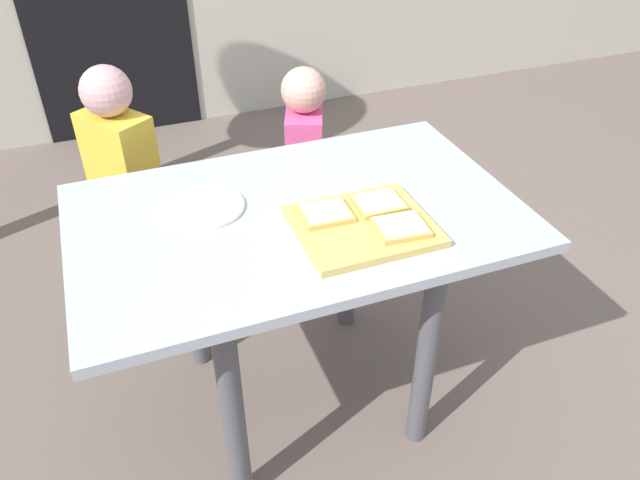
{
  "coord_description": "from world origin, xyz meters",
  "views": [
    {
      "loc": [
        -0.45,
        -1.35,
        1.71
      ],
      "look_at": [
        0.07,
        0.0,
        0.65
      ],
      "focal_mm": 34.54,
      "sensor_mm": 36.0,
      "label": 1
    }
  ],
  "objects": [
    {
      "name": "plate_white_left",
      "position": [
        -0.24,
        0.11,
        0.77
      ],
      "size": [
        0.23,
        0.23,
        0.01
      ],
      "primitive_type": "cylinder",
      "color": "white",
      "rests_on": "dining_table"
    },
    {
      "name": "pizza_slice_far_left",
      "position": [
        0.06,
        -0.08,
        0.79
      ],
      "size": [
        0.14,
        0.12,
        0.02
      ],
      "color": "tan",
      "rests_on": "cutting_board"
    },
    {
      "name": "pizza_slice_near_right",
      "position": [
        0.21,
        -0.21,
        0.79
      ],
      "size": [
        0.14,
        0.13,
        0.02
      ],
      "color": "tan",
      "rests_on": "cutting_board"
    },
    {
      "name": "dining_table",
      "position": [
        0.0,
        0.0,
        0.64
      ],
      "size": [
        1.24,
        0.78,
        0.76
      ],
      "color": "#A3ADB7",
      "rests_on": "ground"
    },
    {
      "name": "child_right",
      "position": [
        0.27,
        0.71,
        0.51
      ],
      "size": [
        0.22,
        0.27,
        0.89
      ],
      "color": "navy",
      "rests_on": "ground"
    },
    {
      "name": "child_left",
      "position": [
        -0.42,
        0.63,
        0.58
      ],
      "size": [
        0.25,
        0.28,
        1.02
      ],
      "color": "#483F4C",
      "rests_on": "ground"
    },
    {
      "name": "ground_plane",
      "position": [
        0.0,
        0.0,
        0.0
      ],
      "size": [
        16.0,
        16.0,
        0.0
      ],
      "primitive_type": "plane",
      "color": "#675850"
    },
    {
      "name": "cutting_board",
      "position": [
        0.14,
        -0.14,
        0.77
      ],
      "size": [
        0.36,
        0.31,
        0.02
      ],
      "primitive_type": "cube",
      "color": "tan",
      "rests_on": "dining_table"
    },
    {
      "name": "pizza_slice_far_right",
      "position": [
        0.21,
        -0.08,
        0.79
      ],
      "size": [
        0.13,
        0.12,
        0.02
      ],
      "color": "tan",
      "rests_on": "cutting_board"
    }
  ]
}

